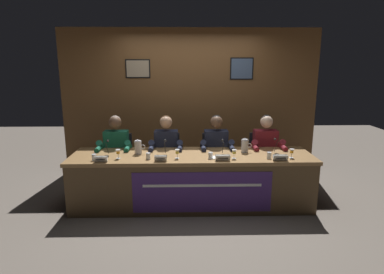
{
  "coord_description": "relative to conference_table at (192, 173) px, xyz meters",
  "views": [
    {
      "loc": [
        -0.11,
        -4.43,
        2.0
      ],
      "look_at": [
        0.0,
        0.0,
        1.0
      ],
      "focal_mm": 30.62,
      "sensor_mm": 36.0,
      "label": 1
    }
  ],
  "objects": [
    {
      "name": "water_cup_far_right",
      "position": [
        1.03,
        -0.11,
        0.27
      ],
      "size": [
        0.06,
        0.06,
        0.08
      ],
      "color": "silver",
      "rests_on": "conference_table"
    },
    {
      "name": "chair_far_right",
      "position": [
        1.15,
        0.72,
        -0.08
      ],
      "size": [
        0.44,
        0.45,
        0.9
      ],
      "color": "black",
      "rests_on": "ground_plane"
    },
    {
      "name": "microphone_center_right",
      "position": [
        0.42,
        0.03,
        0.31
      ],
      "size": [
        0.06,
        0.17,
        0.22
      ],
      "color": "black",
      "rests_on": "conference_table"
    },
    {
      "name": "conference_table",
      "position": [
        0.0,
        0.0,
        0.0
      ],
      "size": [
        3.38,
        0.85,
        0.75
      ],
      "color": "olive",
      "rests_on": "ground_plane"
    },
    {
      "name": "chair_center_left",
      "position": [
        -0.39,
        0.72,
        -0.08
      ],
      "size": [
        0.44,
        0.45,
        0.9
      ],
      "color": "black",
      "rests_on": "ground_plane"
    },
    {
      "name": "chair_center_right",
      "position": [
        0.38,
        0.72,
        -0.08
      ],
      "size": [
        0.44,
        0.45,
        0.9
      ],
      "color": "black",
      "rests_on": "ground_plane"
    },
    {
      "name": "nameplate_far_right",
      "position": [
        1.15,
        -0.22,
        0.27
      ],
      "size": [
        0.19,
        0.06,
        0.08
      ],
      "color": "white",
      "rests_on": "conference_table"
    },
    {
      "name": "water_cup_center_left",
      "position": [
        -0.59,
        -0.1,
        0.27
      ],
      "size": [
        0.06,
        0.06,
        0.08
      ],
      "color": "silver",
      "rests_on": "conference_table"
    },
    {
      "name": "juice_glass_far_left",
      "position": [
        -1.0,
        -0.06,
        0.32
      ],
      "size": [
        0.06,
        0.06,
        0.12
      ],
      "color": "white",
      "rests_on": "conference_table"
    },
    {
      "name": "wall_back_panelled",
      "position": [
        -0.0,
        1.62,
        0.79
      ],
      "size": [
        4.58,
        0.14,
        2.6
      ],
      "color": "brown",
      "rests_on": "ground_plane"
    },
    {
      "name": "water_pitcher_right_side",
      "position": [
        0.76,
        0.21,
        0.33
      ],
      "size": [
        0.15,
        0.1,
        0.21
      ],
      "color": "silver",
      "rests_on": "conference_table"
    },
    {
      "name": "juice_glass_far_right",
      "position": [
        1.34,
        -0.09,
        0.32
      ],
      "size": [
        0.06,
        0.06,
        0.12
      ],
      "color": "white",
      "rests_on": "conference_table"
    },
    {
      "name": "panelist_center_left",
      "position": [
        -0.39,
        0.52,
        0.2
      ],
      "size": [
        0.51,
        0.48,
        1.23
      ],
      "color": "black",
      "rests_on": "ground_plane"
    },
    {
      "name": "panelist_center_right",
      "position": [
        0.38,
        0.52,
        0.2
      ],
      "size": [
        0.51,
        0.48,
        1.23
      ],
      "color": "black",
      "rests_on": "ground_plane"
    },
    {
      "name": "water_cup_far_left",
      "position": [
        -1.3,
        -0.14,
        0.27
      ],
      "size": [
        0.06,
        0.06,
        0.08
      ],
      "color": "silver",
      "rests_on": "conference_table"
    },
    {
      "name": "ground_plane",
      "position": [
        -0.0,
        0.12,
        -0.52
      ],
      "size": [
        12.0,
        12.0,
        0.0
      ],
      "primitive_type": "plane",
      "color": "#70665B"
    },
    {
      "name": "juice_glass_center_right",
      "position": [
        0.56,
        -0.1,
        0.32
      ],
      "size": [
        0.06,
        0.06,
        0.12
      ],
      "color": "white",
      "rests_on": "conference_table"
    },
    {
      "name": "panelist_far_left",
      "position": [
        -1.16,
        0.52,
        0.2
      ],
      "size": [
        0.51,
        0.48,
        1.23
      ],
      "color": "black",
      "rests_on": "ground_plane"
    },
    {
      "name": "panelist_far_right",
      "position": [
        1.15,
        0.52,
        0.2
      ],
      "size": [
        0.51,
        0.48,
        1.23
      ],
      "color": "black",
      "rests_on": "ground_plane"
    },
    {
      "name": "microphone_far_left",
      "position": [
        -1.17,
        0.04,
        0.31
      ],
      "size": [
        0.06,
        0.17,
        0.22
      ],
      "color": "black",
      "rests_on": "conference_table"
    },
    {
      "name": "microphone_center_left",
      "position": [
        -0.38,
        0.04,
        0.31
      ],
      "size": [
        0.06,
        0.17,
        0.22
      ],
      "color": "black",
      "rests_on": "conference_table"
    },
    {
      "name": "document_stack_center_right",
      "position": [
        0.32,
        -0.08,
        0.24
      ],
      "size": [
        0.23,
        0.18,
        0.01
      ],
      "color": "white",
      "rests_on": "conference_table"
    },
    {
      "name": "water_pitcher_left_side",
      "position": [
        -0.76,
        0.16,
        0.33
      ],
      "size": [
        0.15,
        0.1,
        0.21
      ],
      "color": "silver",
      "rests_on": "conference_table"
    },
    {
      "name": "microphone_far_right",
      "position": [
        1.18,
        0.08,
        0.31
      ],
      "size": [
        0.06,
        0.17,
        0.22
      ],
      "color": "black",
      "rests_on": "conference_table"
    },
    {
      "name": "nameplate_center_right",
      "position": [
        0.39,
        -0.21,
        0.27
      ],
      "size": [
        0.19,
        0.06,
        0.08
      ],
      "color": "white",
      "rests_on": "conference_table"
    },
    {
      "name": "nameplate_far_left",
      "position": [
        -1.19,
        -0.22,
        0.27
      ],
      "size": [
        0.17,
        0.06,
        0.08
      ],
      "color": "white",
      "rests_on": "conference_table"
    },
    {
      "name": "juice_glass_center_left",
      "position": [
        -0.21,
        -0.08,
        0.32
      ],
      "size": [
        0.06,
        0.06,
        0.12
      ],
      "color": "white",
      "rests_on": "conference_table"
    },
    {
      "name": "chair_far_left",
      "position": [
        -1.16,
        0.72,
        -0.08
      ],
      "size": [
        0.44,
        0.45,
        0.9
      ],
      "color": "black",
      "rests_on": "ground_plane"
    },
    {
      "name": "water_cup_center_right",
      "position": [
        0.24,
        -0.09,
        0.27
      ],
      "size": [
        0.06,
        0.06,
        0.08
      ],
      "color": "silver",
      "rests_on": "conference_table"
    },
    {
      "name": "nameplate_center_left",
      "position": [
        -0.42,
        -0.21,
        0.27
      ],
      "size": [
        0.16,
        0.06,
        0.08
      ],
      "color": "white",
      "rests_on": "conference_table"
    }
  ]
}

